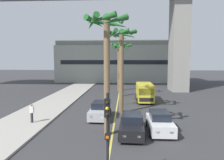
{
  "coord_description": "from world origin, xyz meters",
  "views": [
    {
      "loc": [
        0.87,
        -1.22,
        5.57
      ],
      "look_at": [
        0.0,
        14.0,
        4.12
      ],
      "focal_mm": 35.04,
      "sensor_mm": 36.0,
      "label": 1
    }
  ],
  "objects_px": {
    "palm_tree_near_median": "(119,54)",
    "pedestrian_far_along": "(32,113)",
    "car_queue_second": "(160,122)",
    "delivery_van": "(145,92)",
    "palm_tree_mid_median": "(121,49)",
    "traffic_light_median_far": "(120,83)",
    "traffic_light_median_near": "(107,129)",
    "car_queue_front": "(100,111)",
    "palm_tree_far_median": "(122,56)",
    "car_queue_third": "(132,125)",
    "palm_tree_farthest_median": "(106,42)"
  },
  "relations": [
    {
      "from": "palm_tree_near_median",
      "to": "pedestrian_far_along",
      "type": "height_order",
      "value": "palm_tree_near_median"
    },
    {
      "from": "car_queue_front",
      "to": "traffic_light_median_far",
      "type": "distance_m",
      "value": 6.27
    },
    {
      "from": "traffic_light_median_near",
      "to": "palm_tree_farthest_median",
      "type": "height_order",
      "value": "palm_tree_farthest_median"
    },
    {
      "from": "car_queue_front",
      "to": "palm_tree_mid_median",
      "type": "height_order",
      "value": "palm_tree_mid_median"
    },
    {
      "from": "traffic_light_median_near",
      "to": "palm_tree_near_median",
      "type": "xyz_separation_m",
      "value": [
        -0.31,
        29.65,
        3.7
      ]
    },
    {
      "from": "palm_tree_mid_median",
      "to": "palm_tree_far_median",
      "type": "height_order",
      "value": "palm_tree_mid_median"
    },
    {
      "from": "traffic_light_median_far",
      "to": "delivery_van",
      "type": "bearing_deg",
      "value": 40.42
    },
    {
      "from": "palm_tree_near_median",
      "to": "palm_tree_far_median",
      "type": "relative_size",
      "value": 1.07
    },
    {
      "from": "delivery_van",
      "to": "traffic_light_median_near",
      "type": "xyz_separation_m",
      "value": [
        -3.34,
        -19.87,
        1.43
      ]
    },
    {
      "from": "delivery_van",
      "to": "pedestrian_far_along",
      "type": "xyz_separation_m",
      "value": [
        -10.58,
        -10.68,
        -0.29
      ]
    },
    {
      "from": "car_queue_front",
      "to": "palm_tree_far_median",
      "type": "distance_m",
      "value": 13.83
    },
    {
      "from": "car_queue_third",
      "to": "palm_tree_far_median",
      "type": "bearing_deg",
      "value": 93.13
    },
    {
      "from": "traffic_light_median_far",
      "to": "palm_tree_near_median",
      "type": "height_order",
      "value": "palm_tree_near_median"
    },
    {
      "from": "car_queue_front",
      "to": "car_queue_second",
      "type": "bearing_deg",
      "value": -35.54
    },
    {
      "from": "palm_tree_farthest_median",
      "to": "car_queue_third",
      "type": "bearing_deg",
      "value": 1.64
    },
    {
      "from": "car_queue_third",
      "to": "palm_tree_mid_median",
      "type": "bearing_deg",
      "value": 97.64
    },
    {
      "from": "palm_tree_mid_median",
      "to": "pedestrian_far_along",
      "type": "relative_size",
      "value": 5.33
    },
    {
      "from": "car_queue_front",
      "to": "palm_tree_far_median",
      "type": "bearing_deg",
      "value": 81.38
    },
    {
      "from": "traffic_light_median_far",
      "to": "palm_tree_mid_median",
      "type": "relative_size",
      "value": 0.49
    },
    {
      "from": "delivery_van",
      "to": "traffic_light_median_near",
      "type": "height_order",
      "value": "traffic_light_median_near"
    },
    {
      "from": "car_queue_third",
      "to": "palm_tree_farthest_median",
      "type": "relative_size",
      "value": 0.47
    },
    {
      "from": "car_queue_third",
      "to": "palm_tree_farthest_median",
      "type": "distance_m",
      "value": 6.37
    },
    {
      "from": "delivery_van",
      "to": "traffic_light_median_far",
      "type": "height_order",
      "value": "traffic_light_median_far"
    },
    {
      "from": "car_queue_second",
      "to": "traffic_light_median_near",
      "type": "bearing_deg",
      "value": -113.56
    },
    {
      "from": "palm_tree_far_median",
      "to": "palm_tree_farthest_median",
      "type": "height_order",
      "value": "palm_tree_farthest_median"
    },
    {
      "from": "car_queue_third",
      "to": "traffic_light_median_near",
      "type": "bearing_deg",
      "value": -100.14
    },
    {
      "from": "traffic_light_median_far",
      "to": "palm_tree_far_median",
      "type": "distance_m",
      "value": 7.69
    },
    {
      "from": "car_queue_front",
      "to": "car_queue_second",
      "type": "relative_size",
      "value": 1.01
    },
    {
      "from": "traffic_light_median_near",
      "to": "palm_tree_mid_median",
      "type": "height_order",
      "value": "palm_tree_mid_median"
    },
    {
      "from": "traffic_light_median_far",
      "to": "palm_tree_far_median",
      "type": "xyz_separation_m",
      "value": [
        0.19,
        6.96,
        3.27
      ]
    },
    {
      "from": "car_queue_third",
      "to": "car_queue_second",
      "type": "bearing_deg",
      "value": 22.07
    },
    {
      "from": "palm_tree_near_median",
      "to": "traffic_light_median_far",
      "type": "bearing_deg",
      "value": -88.04
    },
    {
      "from": "palm_tree_mid_median",
      "to": "palm_tree_far_median",
      "type": "xyz_separation_m",
      "value": [
        -0.06,
        10.6,
        -0.61
      ]
    },
    {
      "from": "palm_tree_far_median",
      "to": "traffic_light_median_far",
      "type": "bearing_deg",
      "value": -91.56
    },
    {
      "from": "car_queue_second",
      "to": "car_queue_front",
      "type": "bearing_deg",
      "value": 144.46
    },
    {
      "from": "car_queue_third",
      "to": "traffic_light_median_far",
      "type": "relative_size",
      "value": 0.99
    },
    {
      "from": "traffic_light_median_far",
      "to": "palm_tree_near_median",
      "type": "distance_m",
      "value": 13.07
    },
    {
      "from": "car_queue_second",
      "to": "delivery_van",
      "type": "distance_m",
      "value": 12.03
    },
    {
      "from": "pedestrian_far_along",
      "to": "palm_tree_mid_median",
      "type": "bearing_deg",
      "value": 29.48
    },
    {
      "from": "traffic_light_median_near",
      "to": "palm_tree_far_median",
      "type": "height_order",
      "value": "palm_tree_far_median"
    },
    {
      "from": "palm_tree_far_median",
      "to": "pedestrian_far_along",
      "type": "bearing_deg",
      "value": -116.87
    },
    {
      "from": "car_queue_second",
      "to": "palm_tree_mid_median",
      "type": "bearing_deg",
      "value": 118.4
    },
    {
      "from": "palm_tree_near_median",
      "to": "traffic_light_median_near",
      "type": "bearing_deg",
      "value": -89.41
    },
    {
      "from": "delivery_van",
      "to": "palm_tree_near_median",
      "type": "xyz_separation_m",
      "value": [
        -3.65,
        9.79,
        5.12
      ]
    },
    {
      "from": "car_queue_second",
      "to": "palm_tree_mid_median",
      "type": "distance_m",
      "value": 8.7
    },
    {
      "from": "car_queue_front",
      "to": "palm_tree_far_median",
      "type": "xyz_separation_m",
      "value": [
        1.92,
        12.64,
        5.26
      ]
    },
    {
      "from": "car_queue_front",
      "to": "pedestrian_far_along",
      "type": "bearing_deg",
      "value": -158.17
    },
    {
      "from": "car_queue_second",
      "to": "traffic_light_median_far",
      "type": "height_order",
      "value": "traffic_light_median_far"
    },
    {
      "from": "car_queue_front",
      "to": "palm_tree_farthest_median",
      "type": "height_order",
      "value": "palm_tree_farthest_median"
    },
    {
      "from": "car_queue_front",
      "to": "pedestrian_far_along",
      "type": "height_order",
      "value": "pedestrian_far_along"
    }
  ]
}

